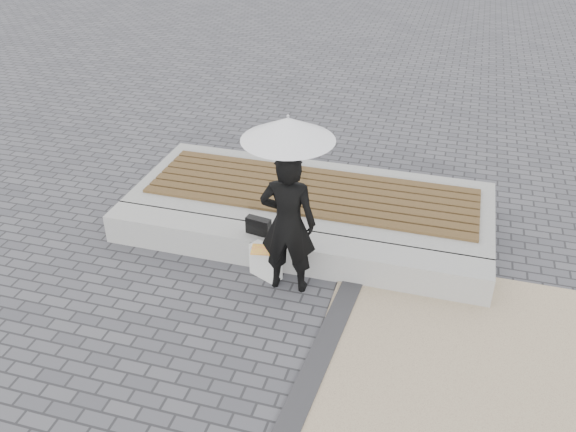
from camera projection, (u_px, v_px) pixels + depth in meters
The scene contains 10 objects.
ground at pixel (247, 347), 6.50m from camera, with size 80.00×80.00×0.00m, color #4B4A4F.
edging_band at pixel (302, 396), 5.90m from camera, with size 0.25×5.20×0.04m, color #2F2E31.
seating_ledge at pixel (288, 250), 7.70m from camera, with size 5.00×0.45×0.40m, color #9F9E9A.
timber_platform at pixel (312, 204), 8.69m from camera, with size 5.00×2.00×0.40m, color #999893.
timber_decking at pixel (312, 191), 8.57m from camera, with size 4.60×1.40×0.04m, color brown, non-canonical shape.
woman at pixel (288, 224), 6.94m from camera, with size 0.66×0.43×1.80m, color black.
parasol at pixel (288, 129), 6.32m from camera, with size 1.02×1.02×1.30m.
handbag at pixel (258, 226), 7.61m from camera, with size 0.32×0.11×0.22m, color black.
canvas_tote at pixel (266, 262), 7.46m from camera, with size 0.40×0.17×0.42m, color silver.
magazine at pixel (264, 250), 7.31m from camera, with size 0.31×0.23×0.01m, color #D13742.
Camera 1 is at (1.76, -4.49, 4.60)m, focal length 37.76 mm.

